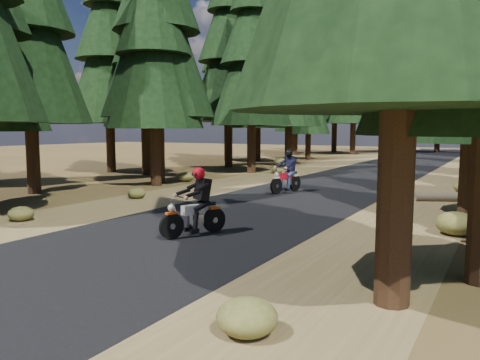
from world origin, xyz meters
TOP-DOWN VIEW (x-y plane):
  - ground at (0.00, 0.00)m, footprint 120.00×120.00m
  - road at (0.00, 5.00)m, footprint 6.00×100.00m
  - shoulder_l at (-4.60, 5.00)m, footprint 3.20×100.00m
  - shoulder_r at (4.60, 5.00)m, footprint 3.20×100.00m
  - pine_forest at (-0.02, 21.05)m, footprint 34.59×55.08m
  - understory_shrubs at (1.84, 8.86)m, footprint 14.78×26.23m
  - rider_lead at (0.39, -1.48)m, footprint 1.26×1.99m
  - rider_follow at (-0.88, 6.85)m, footprint 1.01×2.10m

SIDE VIEW (x-z plane):
  - ground at x=0.00m, z-range 0.00..0.00m
  - shoulder_l at x=-4.60m, z-range 0.00..0.01m
  - shoulder_r at x=4.60m, z-range 0.00..0.01m
  - road at x=0.00m, z-range 0.00..0.01m
  - understory_shrubs at x=1.84m, z-range -0.06..0.62m
  - rider_lead at x=0.39m, z-range -0.28..1.43m
  - rider_follow at x=-0.88m, z-range -0.30..1.51m
  - pine_forest at x=-0.02m, z-range -0.27..16.05m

